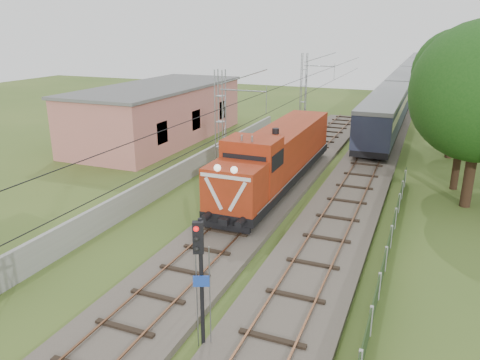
% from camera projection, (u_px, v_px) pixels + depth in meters
% --- Properties ---
extents(ground, '(140.00, 140.00, 0.00)m').
position_uv_depth(ground, '(167.00, 296.00, 19.07)').
color(ground, '#3D5720').
rests_on(ground, ground).
extents(track_main, '(4.20, 70.00, 0.45)m').
position_uv_depth(track_main, '(234.00, 227.00, 25.17)').
color(track_main, '#6B6054').
rests_on(track_main, ground).
extents(track_side, '(4.20, 80.00, 0.45)m').
position_uv_depth(track_side, '(364.00, 172.00, 34.80)').
color(track_side, '#6B6054').
rests_on(track_side, ground).
extents(catenary, '(3.31, 70.00, 8.00)m').
position_uv_depth(catenary, '(221.00, 134.00, 29.42)').
color(catenary, gray).
rests_on(catenary, ground).
extents(boundary_wall, '(0.25, 40.00, 1.50)m').
position_uv_depth(boundary_wall, '(174.00, 177.00, 31.73)').
color(boundary_wall, '#9E9E99').
rests_on(boundary_wall, ground).
extents(station_building, '(8.40, 20.40, 5.22)m').
position_uv_depth(station_building, '(159.00, 112.00, 44.75)').
color(station_building, '#C47169').
rests_on(station_building, ground).
extents(fence, '(0.12, 32.00, 1.20)m').
position_uv_depth(fence, '(379.00, 286.00, 18.64)').
color(fence, black).
rests_on(fence, ground).
extents(locomotive, '(3.03, 17.31, 4.40)m').
position_uv_depth(locomotive, '(277.00, 156.00, 31.05)').
color(locomotive, black).
rests_on(locomotive, ground).
extents(coach_rake, '(3.13, 93.34, 3.62)m').
position_uv_depth(coach_rake, '(408.00, 77.00, 76.95)').
color(coach_rake, black).
rests_on(coach_rake, ground).
extents(signal_post, '(0.51, 0.41, 4.82)m').
position_uv_depth(signal_post, '(200.00, 263.00, 14.81)').
color(signal_post, black).
rests_on(signal_post, ground).
extents(tree_b, '(7.42, 7.06, 9.61)m').
position_uv_depth(tree_b, '(468.00, 100.00, 29.74)').
color(tree_b, '#3B2718').
rests_on(tree_b, ground).
extents(tree_c, '(6.41, 6.10, 8.31)m').
position_uv_depth(tree_c, '(458.00, 96.00, 37.59)').
color(tree_c, '#3B2718').
rests_on(tree_c, ground).
extents(tree_d, '(7.58, 7.22, 9.83)m').
position_uv_depth(tree_d, '(467.00, 68.00, 51.46)').
color(tree_d, '#3B2718').
rests_on(tree_d, ground).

